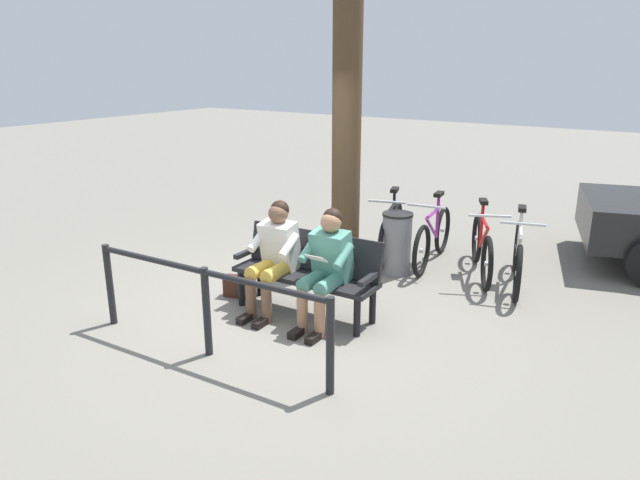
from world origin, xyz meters
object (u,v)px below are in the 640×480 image
(person_reading, at_px, (326,263))
(person_companion, at_px, (274,252))
(tree_trunk, at_px, (346,140))
(bicycle_blue, at_px, (391,232))
(bicycle_purple, at_px, (482,248))
(bicycle_black, at_px, (433,238))
(handbag, at_px, (237,287))
(bicycle_green, at_px, (518,257))
(litter_bin, at_px, (397,243))
(bench, at_px, (308,267))

(person_reading, xyz_separation_m, person_companion, (0.64, 0.02, -0.00))
(tree_trunk, relative_size, bicycle_blue, 2.02)
(bicycle_purple, distance_m, bicycle_black, 0.68)
(bicycle_blue, bearing_deg, handbag, -37.67)
(person_reading, xyz_separation_m, bicycle_green, (-1.34, -2.14, -0.31))
(litter_bin, xyz_separation_m, bicycle_black, (-0.24, -0.59, -0.04))
(bicycle_purple, xyz_separation_m, bicycle_black, (0.68, -0.07, 0.00))
(tree_trunk, bearing_deg, bicycle_purple, -159.05)
(litter_bin, xyz_separation_m, bicycle_green, (-1.39, -0.41, -0.04))
(handbag, relative_size, bicycle_purple, 0.19)
(bench, height_order, handbag, bench)
(person_reading, xyz_separation_m, handbag, (1.24, -0.05, -0.54))
(bicycle_purple, bearing_deg, tree_trunk, -94.00)
(person_reading, distance_m, bicycle_green, 2.54)
(person_companion, bearing_deg, handbag, -7.92)
(bench, distance_m, tree_trunk, 1.91)
(bench, distance_m, bicycle_blue, 2.10)
(handbag, distance_m, tree_trunk, 2.25)
(litter_bin, distance_m, bicycle_green, 1.45)
(person_companion, relative_size, bicycle_black, 0.72)
(handbag, height_order, bicycle_black, bicycle_black)
(bench, relative_size, person_companion, 1.34)
(bench, bearing_deg, bicycle_black, -104.95)
(bicycle_black, bearing_deg, bicycle_green, 74.02)
(bicycle_black, bearing_deg, tree_trunk, -60.90)
(handbag, relative_size, tree_trunk, 0.09)
(bicycle_black, xyz_separation_m, bicycle_blue, (0.58, 0.07, 0.00))
(bicycle_black, bearing_deg, bicycle_blue, -90.02)
(bicycle_purple, bearing_deg, bicycle_blue, -114.75)
(handbag, bearing_deg, bicycle_purple, -133.64)
(litter_bin, distance_m, bicycle_blue, 0.61)
(bench, relative_size, bicycle_black, 0.96)
(person_reading, xyz_separation_m, bicycle_black, (-0.18, -2.32, -0.31))
(bicycle_purple, relative_size, bicycle_blue, 0.95)
(person_companion, xyz_separation_m, handbag, (0.60, -0.06, -0.54))
(bicycle_black, bearing_deg, bicycle_purple, 77.11)
(person_companion, bearing_deg, bench, -152.91)
(bicycle_purple, bearing_deg, bicycle_green, 51.87)
(tree_trunk, distance_m, bicycle_blue, 1.47)
(person_reading, xyz_separation_m, bicycle_blue, (0.39, -2.25, -0.31))
(bicycle_green, distance_m, bicycle_black, 1.17)
(bench, relative_size, litter_bin, 2.05)
(bicycle_green, bearing_deg, bicycle_purple, -118.62)
(bicycle_green, bearing_deg, bicycle_black, -114.25)
(person_companion, height_order, bicycle_blue, person_companion)
(bench, bearing_deg, handbag, 5.02)
(handbag, xyz_separation_m, bicycle_black, (-1.42, -2.27, 0.24))
(bicycle_purple, height_order, bicycle_black, same)
(handbag, relative_size, litter_bin, 0.38)
(person_reading, distance_m, bicycle_blue, 2.30)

